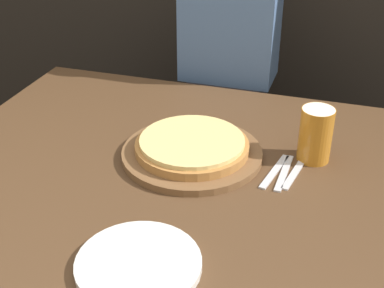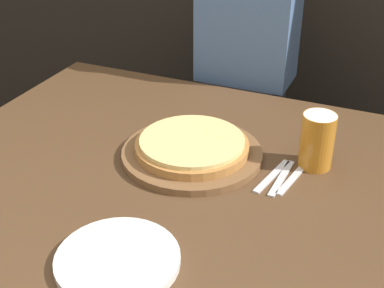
{
  "view_description": "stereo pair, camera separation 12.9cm",
  "coord_description": "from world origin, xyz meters",
  "px_view_note": "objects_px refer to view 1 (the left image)",
  "views": [
    {
      "loc": [
        0.41,
        -1.13,
        1.51
      ],
      "look_at": [
        0.03,
        0.07,
        0.79
      ],
      "focal_mm": 50.0,
      "sensor_mm": 36.0,
      "label": 1
    },
    {
      "loc": [
        0.53,
        -1.08,
        1.51
      ],
      "look_at": [
        0.03,
        0.07,
        0.79
      ],
      "focal_mm": 50.0,
      "sensor_mm": 36.0,
      "label": 2
    }
  ],
  "objects_px": {
    "spoon": "(294,175)",
    "dinner_knife": "(284,173)",
    "pizza_on_board": "(192,149)",
    "dinner_plate": "(139,264)",
    "diner_person": "(228,94)",
    "fork": "(274,171)",
    "beer_glass": "(316,132)"
  },
  "relations": [
    {
      "from": "pizza_on_board",
      "to": "spoon",
      "type": "xyz_separation_m",
      "value": [
        0.28,
        -0.01,
        -0.02
      ]
    },
    {
      "from": "diner_person",
      "to": "fork",
      "type": "bearing_deg",
      "value": -66.0
    },
    {
      "from": "dinner_plate",
      "to": "dinner_knife",
      "type": "xyz_separation_m",
      "value": [
        0.23,
        0.44,
        -0.01
      ]
    },
    {
      "from": "dinner_knife",
      "to": "diner_person",
      "type": "distance_m",
      "value": 0.71
    },
    {
      "from": "dinner_plate",
      "to": "diner_person",
      "type": "bearing_deg",
      "value": 94.29
    },
    {
      "from": "fork",
      "to": "diner_person",
      "type": "relative_size",
      "value": 0.13
    },
    {
      "from": "pizza_on_board",
      "to": "dinner_plate",
      "type": "bearing_deg",
      "value": -86.55
    },
    {
      "from": "pizza_on_board",
      "to": "spoon",
      "type": "bearing_deg",
      "value": -2.07
    },
    {
      "from": "spoon",
      "to": "dinner_knife",
      "type": "bearing_deg",
      "value": 180.0
    },
    {
      "from": "dinner_plate",
      "to": "fork",
      "type": "bearing_deg",
      "value": 65.12
    },
    {
      "from": "dinner_plate",
      "to": "diner_person",
      "type": "xyz_separation_m",
      "value": [
        -0.08,
        1.07,
        -0.1
      ]
    },
    {
      "from": "pizza_on_board",
      "to": "diner_person",
      "type": "xyz_separation_m",
      "value": [
        -0.05,
        0.63,
        -0.12
      ]
    },
    {
      "from": "spoon",
      "to": "diner_person",
      "type": "distance_m",
      "value": 0.73
    },
    {
      "from": "beer_glass",
      "to": "diner_person",
      "type": "xyz_separation_m",
      "value": [
        -0.37,
        0.54,
        -0.18
      ]
    },
    {
      "from": "dinner_plate",
      "to": "diner_person",
      "type": "distance_m",
      "value": 1.08
    },
    {
      "from": "dinner_plate",
      "to": "fork",
      "type": "height_order",
      "value": "dinner_plate"
    },
    {
      "from": "fork",
      "to": "spoon",
      "type": "distance_m",
      "value": 0.05
    },
    {
      "from": "fork",
      "to": "diner_person",
      "type": "bearing_deg",
      "value": 114.0
    },
    {
      "from": "fork",
      "to": "diner_person",
      "type": "height_order",
      "value": "diner_person"
    },
    {
      "from": "beer_glass",
      "to": "fork",
      "type": "xyz_separation_m",
      "value": [
        -0.09,
        -0.1,
        -0.08
      ]
    },
    {
      "from": "beer_glass",
      "to": "diner_person",
      "type": "distance_m",
      "value": 0.68
    },
    {
      "from": "fork",
      "to": "dinner_knife",
      "type": "height_order",
      "value": "same"
    },
    {
      "from": "dinner_knife",
      "to": "pizza_on_board",
      "type": "bearing_deg",
      "value": 177.73
    },
    {
      "from": "beer_glass",
      "to": "fork",
      "type": "distance_m",
      "value": 0.15
    },
    {
      "from": "spoon",
      "to": "diner_person",
      "type": "xyz_separation_m",
      "value": [
        -0.33,
        0.64,
        -0.1
      ]
    },
    {
      "from": "pizza_on_board",
      "to": "dinner_plate",
      "type": "distance_m",
      "value": 0.45
    },
    {
      "from": "fork",
      "to": "spoon",
      "type": "bearing_deg",
      "value": 0.0
    },
    {
      "from": "beer_glass",
      "to": "spoon",
      "type": "xyz_separation_m",
      "value": [
        -0.04,
        -0.1,
        -0.08
      ]
    },
    {
      "from": "dinner_plate",
      "to": "spoon",
      "type": "relative_size",
      "value": 1.72
    },
    {
      "from": "beer_glass",
      "to": "dinner_plate",
      "type": "distance_m",
      "value": 0.61
    },
    {
      "from": "pizza_on_board",
      "to": "dinner_knife",
      "type": "distance_m",
      "value": 0.26
    },
    {
      "from": "dinner_plate",
      "to": "fork",
      "type": "distance_m",
      "value": 0.48
    }
  ]
}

